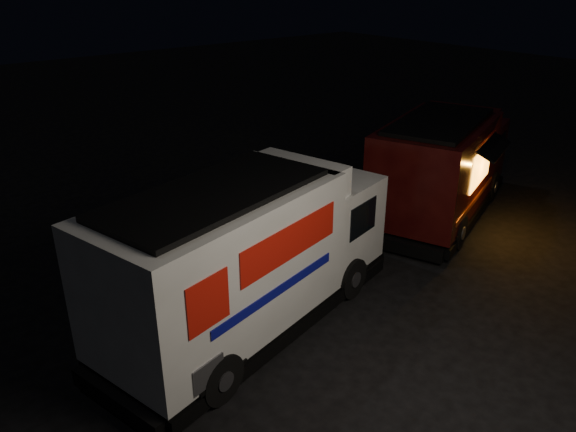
# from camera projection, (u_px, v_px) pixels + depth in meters

# --- Properties ---
(ground) EXTENTS (80.00, 80.00, 0.00)m
(ground) POSITION_uv_depth(u_px,v_px,m) (325.00, 327.00, 11.67)
(ground) COLOR black
(ground) RESTS_ON ground
(white_truck) EXTENTS (7.54, 4.00, 3.25)m
(white_truck) POSITION_uv_depth(u_px,v_px,m) (252.00, 252.00, 11.24)
(white_truck) COLOR white
(white_truck) RESTS_ON ground
(red_truck) EXTENTS (7.08, 4.56, 3.09)m
(red_truck) POSITION_uv_depth(u_px,v_px,m) (443.00, 165.00, 16.37)
(red_truck) COLOR #3E0D0B
(red_truck) RESTS_ON ground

